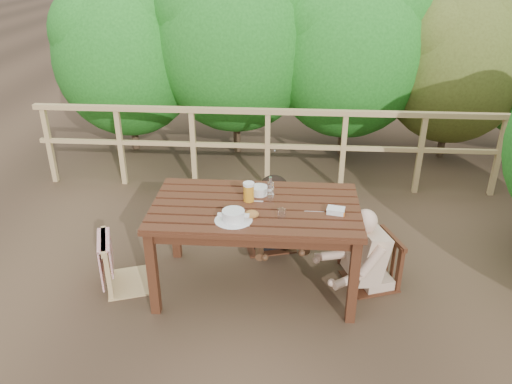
# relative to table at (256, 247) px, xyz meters

# --- Properties ---
(ground) EXTENTS (60.00, 60.00, 0.00)m
(ground) POSITION_rel_table_xyz_m (0.00, 0.00, -0.40)
(ground) COLOR brown
(ground) RESTS_ON ground
(table) EXTENTS (1.71, 0.96, 0.79)m
(table) POSITION_rel_table_xyz_m (0.00, 0.00, 0.00)
(table) COLOR #3B1E11
(table) RESTS_ON ground
(chair_left) EXTENTS (0.58, 0.58, 0.92)m
(chair_left) POSITION_rel_table_xyz_m (-1.10, -0.04, 0.07)
(chair_left) COLOR tan
(chair_left) RESTS_ON ground
(chair_far) EXTENTS (0.58, 0.58, 0.94)m
(chair_far) POSITION_rel_table_xyz_m (0.08, 0.69, 0.08)
(chair_far) COLOR #3B1E11
(chair_far) RESTS_ON ground
(chair_right) EXTENTS (0.54, 0.54, 0.85)m
(chair_right) POSITION_rel_table_xyz_m (1.01, 0.11, 0.03)
(chair_right) COLOR #3B1E11
(chair_right) RESTS_ON ground
(woman) EXTENTS (0.65, 0.73, 1.24)m
(woman) POSITION_rel_table_xyz_m (0.08, 0.71, 0.22)
(woman) COLOR black
(woman) RESTS_ON ground
(diner_right) EXTENTS (0.74, 0.67, 1.24)m
(diner_right) POSITION_rel_table_xyz_m (1.04, 0.11, 0.22)
(diner_right) COLOR #CEAB8C
(diner_right) RESTS_ON ground
(railing) EXTENTS (5.60, 0.10, 1.01)m
(railing) POSITION_rel_table_xyz_m (0.00, 2.00, 0.11)
(railing) COLOR tan
(railing) RESTS_ON ground
(hedge_row) EXTENTS (6.60, 1.60, 3.80)m
(hedge_row) POSITION_rel_table_xyz_m (0.40, 3.20, 1.50)
(hedge_row) COLOR #1F691C
(hedge_row) RESTS_ON ground
(soup_near) EXTENTS (0.30, 0.30, 0.10)m
(soup_near) POSITION_rel_table_xyz_m (-0.15, -0.26, 0.44)
(soup_near) COLOR silver
(soup_near) RESTS_ON table
(soup_far) EXTENTS (0.26, 0.26, 0.09)m
(soup_far) POSITION_rel_table_xyz_m (0.02, 0.20, 0.44)
(soup_far) COLOR silver
(soup_far) RESTS_ON table
(bread_roll) EXTENTS (0.11, 0.09, 0.07)m
(bread_roll) POSITION_rel_table_xyz_m (-0.02, -0.19, 0.43)
(bread_roll) COLOR #A86337
(bread_roll) RESTS_ON table
(beer_glass) EXTENTS (0.09, 0.09, 0.18)m
(beer_glass) POSITION_rel_table_xyz_m (-0.06, 0.07, 0.49)
(beer_glass) COLOR gold
(beer_glass) RESTS_ON table
(bottle) EXTENTS (0.06, 0.06, 0.23)m
(bottle) POSITION_rel_table_xyz_m (0.12, 0.08, 0.51)
(bottle) COLOR silver
(bottle) RESTS_ON table
(tumbler) EXTENTS (0.07, 0.07, 0.08)m
(tumbler) POSITION_rel_table_xyz_m (0.22, -0.17, 0.43)
(tumbler) COLOR silver
(tumbler) RESTS_ON table
(butter_tub) EXTENTS (0.16, 0.13, 0.06)m
(butter_tub) POSITION_rel_table_xyz_m (0.65, -0.09, 0.43)
(butter_tub) COLOR silver
(butter_tub) RESTS_ON table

